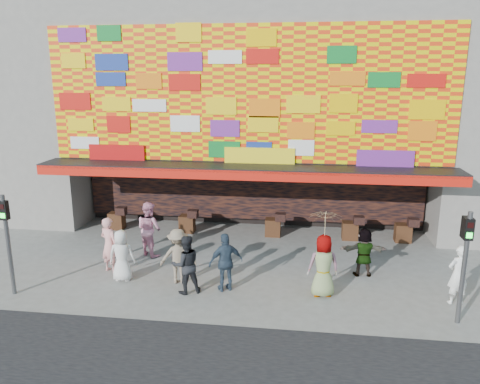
{
  "coord_description": "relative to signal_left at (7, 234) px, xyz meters",
  "views": [
    {
      "loc": [
        2.07,
        -13.11,
        6.25
      ],
      "look_at": [
        0.03,
        2.0,
        2.42
      ],
      "focal_mm": 35.0,
      "sensor_mm": 36.0,
      "label": 1
    }
  ],
  "objects": [
    {
      "name": "signal_right",
      "position": [
        12.4,
        0.0,
        0.0
      ],
      "size": [
        0.22,
        0.2,
        3.0
      ],
      "color": "#59595B",
      "rests_on": "ground"
    },
    {
      "name": "parasol",
      "position": [
        8.97,
        1.09,
        0.26
      ],
      "size": [
        0.94,
        0.96,
        1.79
      ],
      "color": "beige",
      "rests_on": "ground"
    },
    {
      "name": "ped_g",
      "position": [
        8.97,
        1.09,
        -0.94
      ],
      "size": [
        0.98,
        0.73,
        1.84
      ],
      "primitive_type": "imported",
      "rotation": [
        0.0,
        0.0,
        3.3
      ],
      "color": "gray",
      "rests_on": "ground"
    },
    {
      "name": "shop_building",
      "position": [
        6.2,
        9.68,
        3.37
      ],
      "size": [
        15.2,
        9.4,
        10.0
      ],
      "color": "gray",
      "rests_on": "ground"
    },
    {
      "name": "ground",
      "position": [
        6.2,
        1.5,
        -1.86
      ],
      "size": [
        90.0,
        90.0,
        0.0
      ],
      "primitive_type": "plane",
      "color": "slate",
      "rests_on": "ground"
    },
    {
      "name": "ped_d",
      "position": [
        4.6,
        1.41,
        -1.0
      ],
      "size": [
        1.22,
        0.85,
        1.72
      ],
      "primitive_type": "imported",
      "rotation": [
        0.0,
        0.0,
        3.34
      ],
      "color": "gray",
      "rests_on": "ground"
    },
    {
      "name": "ped_i",
      "position": [
        2.99,
        3.5,
        -0.89
      ],
      "size": [
        1.19,
        1.12,
        1.94
      ],
      "primitive_type": "imported",
      "rotation": [
        0.0,
        0.0,
        2.58
      ],
      "color": "pink",
      "rests_on": "ground"
    },
    {
      "name": "signal_left",
      "position": [
        0.0,
        0.0,
        0.0
      ],
      "size": [
        0.22,
        0.2,
        3.0
      ],
      "color": "#59595B",
      "rests_on": "ground"
    },
    {
      "name": "ped_c",
      "position": [
        5.01,
        0.75,
        -0.98
      ],
      "size": [
        1.06,
        0.98,
        1.76
      ],
      "primitive_type": "imported",
      "rotation": [
        0.0,
        0.0,
        3.6
      ],
      "color": "black",
      "rests_on": "ground"
    },
    {
      "name": "ped_e",
      "position": [
        6.14,
        1.06,
        -0.97
      ],
      "size": [
        1.12,
        0.88,
        1.78
      ],
      "primitive_type": "imported",
      "rotation": [
        0.0,
        0.0,
        3.64
      ],
      "color": "#2F4053",
      "rests_on": "ground"
    },
    {
      "name": "ped_b",
      "position": [
        2.18,
        1.91,
        -0.94
      ],
      "size": [
        0.79,
        0.67,
        1.84
      ],
      "primitive_type": "imported",
      "rotation": [
        0.0,
        0.0,
        2.73
      ],
      "color": "pink",
      "rests_on": "ground"
    },
    {
      "name": "ped_a",
      "position": [
        2.82,
        1.33,
        -1.05
      ],
      "size": [
        0.86,
        0.62,
        1.63
      ],
      "primitive_type": "imported",
      "rotation": [
        0.0,
        0.0,
        3.28
      ],
      "color": "silver",
      "rests_on": "ground"
    },
    {
      "name": "ped_f",
      "position": [
        10.31,
        2.7,
        -1.07
      ],
      "size": [
        1.49,
        0.59,
        1.57
      ],
      "primitive_type": "imported",
      "rotation": [
        0.0,
        0.0,
        3.23
      ],
      "color": "gray",
      "rests_on": "ground"
    },
    {
      "name": "ped_h",
      "position": [
        12.67,
        1.12,
        -1.0
      ],
      "size": [
        0.72,
        0.58,
        1.71
      ],
      "primitive_type": "imported",
      "rotation": [
        0.0,
        0.0,
        3.45
      ],
      "color": "white",
      "rests_on": "ground"
    }
  ]
}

